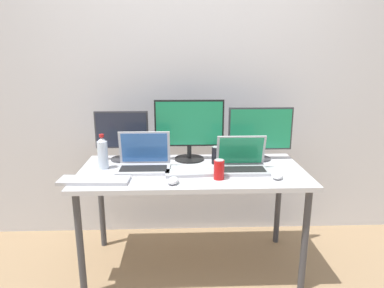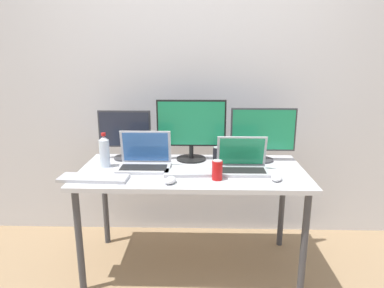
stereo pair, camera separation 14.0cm
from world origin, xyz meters
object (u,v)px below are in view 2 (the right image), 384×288
object	(u,v)px
work_desk	(192,179)
laptop_secondary	(242,163)
keyboard_aux	(192,173)
monitor_right	(263,133)
mouse_by_laptop	(277,178)
mouse_by_keyboard	(170,180)
soda_can_near_keyboard	(218,156)
water_bottle	(104,151)
monitor_left	(125,133)
monitor_center	(191,128)
soda_can_by_laptop	(217,170)
keyboard_main	(94,178)
laptop_silver	(145,160)

from	to	relation	value
work_desk	laptop_secondary	size ratio (longest dim) A/B	4.59
work_desk	keyboard_aux	bearing A→B (deg)	-86.57
monitor_right	mouse_by_laptop	world-z (taller)	monitor_right
keyboard_aux	mouse_by_keyboard	world-z (taller)	mouse_by_keyboard
laptop_secondary	soda_can_near_keyboard	xyz separation A→B (m)	(-0.16, 0.15, 0.01)
water_bottle	mouse_by_keyboard	bearing A→B (deg)	-32.47
monitor_left	laptop_secondary	world-z (taller)	monitor_left
monitor_center	mouse_by_keyboard	bearing A→B (deg)	-103.08
mouse_by_keyboard	laptop_secondary	bearing A→B (deg)	42.19
monitor_left	monitor_right	bearing A→B (deg)	-1.66
monitor_center	soda_can_by_laptop	bearing A→B (deg)	-67.54
keyboard_main	soda_can_near_keyboard	size ratio (longest dim) A/B	3.41
monitor_left	monitor_right	world-z (taller)	monitor_right
monitor_right	mouse_by_keyboard	world-z (taller)	monitor_right
monitor_left	mouse_by_laptop	xyz separation A→B (m)	(1.04, -0.44, -0.18)
monitor_center	water_bottle	bearing A→B (deg)	-162.97
mouse_by_keyboard	mouse_by_laptop	size ratio (longest dim) A/B	1.05
monitor_center	soda_can_near_keyboard	xyz separation A→B (m)	(0.19, -0.10, -0.18)
monitor_center	monitor_right	size ratio (longest dim) A/B	1.07
water_bottle	monitor_right	bearing A→B (deg)	8.59
monitor_left	water_bottle	distance (m)	0.24
monitor_center	keyboard_main	xyz separation A→B (m)	(-0.60, -0.44, -0.23)
monitor_center	soda_can_near_keyboard	size ratio (longest dim) A/B	4.00
keyboard_aux	water_bottle	world-z (taller)	water_bottle
work_desk	monitor_left	world-z (taller)	monitor_left
work_desk	soda_can_by_laptop	bearing A→B (deg)	-49.44
laptop_silver	mouse_by_keyboard	distance (m)	0.35
monitor_right	soda_can_near_keyboard	xyz separation A→B (m)	(-0.33, -0.09, -0.15)
laptop_secondary	mouse_by_keyboard	size ratio (longest dim) A/B	3.27
laptop_silver	soda_can_near_keyboard	distance (m)	0.52
mouse_by_laptop	water_bottle	bearing A→B (deg)	-171.72
monitor_left	mouse_by_laptop	world-z (taller)	monitor_left
monitor_left	laptop_silver	world-z (taller)	monitor_left
keyboard_aux	monitor_right	bearing A→B (deg)	27.65
monitor_center	water_bottle	world-z (taller)	monitor_center
monitor_left	keyboard_aux	distance (m)	0.64
monitor_center	laptop_silver	size ratio (longest dim) A/B	1.43
keyboard_aux	water_bottle	xyz separation A→B (m)	(-0.61, 0.14, 0.10)
monitor_left	soda_can_by_laptop	bearing A→B (deg)	-33.12
laptop_secondary	keyboard_aux	world-z (taller)	laptop_secondary
laptop_silver	soda_can_near_keyboard	bearing A→B (deg)	11.26
soda_can_near_keyboard	mouse_by_keyboard	bearing A→B (deg)	-128.10
work_desk	laptop_silver	distance (m)	0.35
keyboard_aux	mouse_by_laptop	bearing A→B (deg)	-15.09
water_bottle	soda_can_near_keyboard	distance (m)	0.79
laptop_silver	soda_can_by_laptop	size ratio (longest dim) A/B	2.79
monitor_right	keyboard_main	distance (m)	1.22
mouse_by_keyboard	soda_can_by_laptop	size ratio (longest dim) A/B	0.81
laptop_silver	soda_can_near_keyboard	world-z (taller)	laptop_silver
mouse_by_laptop	laptop_secondary	bearing A→B (deg)	158.69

